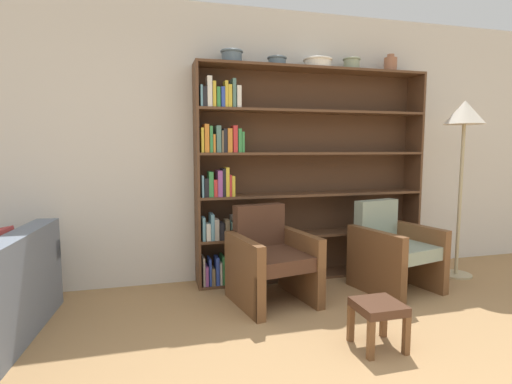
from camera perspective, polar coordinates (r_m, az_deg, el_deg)
The scene contains 11 objects.
wall_back at distance 4.22m, azimuth 2.44°, elevation 6.58°, with size 12.00×0.06×2.75m.
bookshelf at distance 4.12m, azimuth 4.96°, elevation 1.85°, with size 2.43×0.30×2.15m.
bowl_brass at distance 4.01m, azimuth -3.48°, elevation 18.79°, with size 0.22×0.22×0.12m.
bowl_slate at distance 4.12m, azimuth 3.03°, elevation 18.19°, with size 0.20×0.20×0.09m.
bowl_stoneware at distance 4.27m, azimuth 8.80°, elevation 17.75°, with size 0.30×0.30×0.09m.
bowl_copper at distance 4.44m, azimuth 13.50°, elevation 17.41°, with size 0.18×0.18×0.12m.
vase_tall at distance 4.67m, azimuth 18.66°, elevation 16.86°, with size 0.13×0.13×0.19m.
armchair_leather at distance 3.58m, azimuth 2.07°, elevation -9.54°, with size 0.75×0.79×0.83m.
armchair_cushioned at distance 4.10m, azimuth 18.96°, elevation -7.80°, with size 0.78×0.81×0.83m.
floor_lamp at distance 4.67m, azimuth 27.60°, elevation 8.58°, with size 0.40×0.40×1.84m.
footstool at distance 2.94m, azimuth 17.05°, elevation -16.04°, with size 0.30×0.30×0.32m.
Camera 1 is at (-1.28, -1.55, 1.36)m, focal length 28.00 mm.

